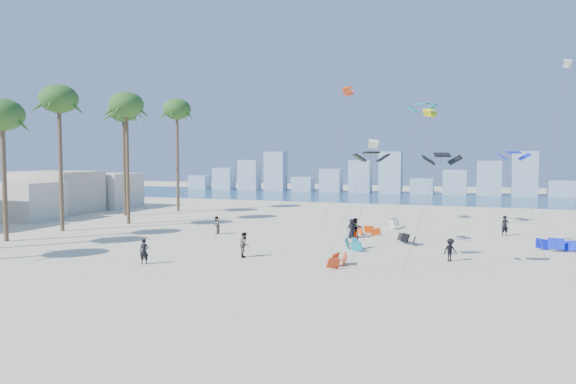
% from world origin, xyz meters
% --- Properties ---
extents(ground, '(220.00, 220.00, 0.00)m').
position_xyz_m(ground, '(0.00, 0.00, 0.00)').
color(ground, beige).
rests_on(ground, ground).
extents(ocean, '(220.00, 220.00, 0.00)m').
position_xyz_m(ocean, '(0.00, 72.00, 0.01)').
color(ocean, navy).
rests_on(ocean, ground).
extents(kitesurfer_near, '(0.75, 0.61, 1.79)m').
position_xyz_m(kitesurfer_near, '(-3.61, 4.45, 0.89)').
color(kitesurfer_near, black).
rests_on(kitesurfer_near, ground).
extents(kitesurfer_mid, '(0.99, 1.11, 1.87)m').
position_xyz_m(kitesurfer_mid, '(1.94, 9.27, 0.94)').
color(kitesurfer_mid, gray).
rests_on(kitesurfer_mid, ground).
extents(kitesurfers_far, '(27.10, 15.68, 1.93)m').
position_xyz_m(kitesurfers_far, '(8.69, 19.38, 0.89)').
color(kitesurfers_far, black).
rests_on(kitesurfers_far, ground).
extents(grounded_kites, '(18.87, 24.71, 1.00)m').
position_xyz_m(grounded_kites, '(12.99, 20.18, 0.45)').
color(grounded_kites, '#0D8AA0').
rests_on(grounded_kites, ground).
extents(flying_kites, '(29.16, 35.66, 18.51)m').
position_xyz_m(flying_kites, '(16.64, 24.48, 11.16)').
color(flying_kites, black).
rests_on(flying_kites, ground).
extents(palm_row, '(9.38, 44.80, 15.31)m').
position_xyz_m(palm_row, '(-21.27, 16.17, 12.50)').
color(palm_row, brown).
rests_on(palm_row, ground).
extents(beachfront_buildings, '(11.50, 43.00, 6.00)m').
position_xyz_m(beachfront_buildings, '(-33.69, 20.82, 2.67)').
color(beachfront_buildings, beige).
rests_on(beachfront_buildings, ground).
extents(distant_skyline, '(85.00, 3.00, 8.40)m').
position_xyz_m(distant_skyline, '(-1.19, 82.00, 3.09)').
color(distant_skyline, '#9EADBF').
rests_on(distant_skyline, ground).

